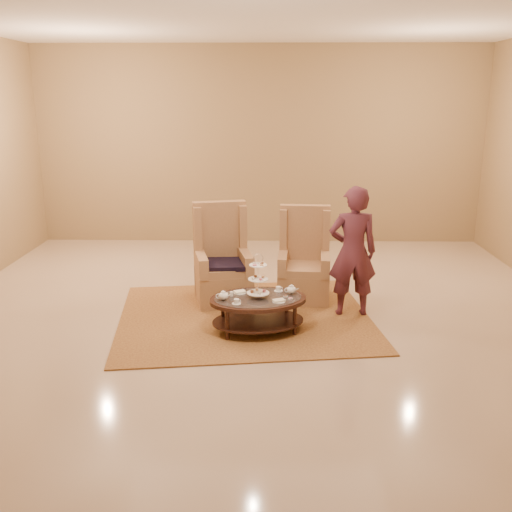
{
  "coord_description": "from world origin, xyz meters",
  "views": [
    {
      "loc": [
        0.14,
        -6.37,
        2.63
      ],
      "look_at": [
        0.01,
        0.2,
        0.77
      ],
      "focal_mm": 40.0,
      "sensor_mm": 36.0,
      "label": 1
    }
  ],
  "objects_px": {
    "person": "(353,252)",
    "armchair_right": "(304,268)",
    "tea_table": "(258,304)",
    "armchair_left": "(222,268)"
  },
  "relations": [
    {
      "from": "tea_table",
      "to": "person",
      "type": "relative_size",
      "value": 0.77
    },
    {
      "from": "tea_table",
      "to": "person",
      "type": "bearing_deg",
      "value": 14.39
    },
    {
      "from": "person",
      "to": "armchair_right",
      "type": "bearing_deg",
      "value": -50.38
    },
    {
      "from": "tea_table",
      "to": "armchair_left",
      "type": "relative_size",
      "value": 0.96
    },
    {
      "from": "armchair_left",
      "to": "armchair_right",
      "type": "relative_size",
      "value": 1.05
    },
    {
      "from": "armchair_right",
      "to": "person",
      "type": "distance_m",
      "value": 0.91
    },
    {
      "from": "tea_table",
      "to": "person",
      "type": "xyz_separation_m",
      "value": [
        1.13,
        0.55,
        0.47
      ]
    },
    {
      "from": "armchair_left",
      "to": "person",
      "type": "relative_size",
      "value": 0.8
    },
    {
      "from": "armchair_left",
      "to": "person",
      "type": "height_order",
      "value": "person"
    },
    {
      "from": "armchair_right",
      "to": "person",
      "type": "bearing_deg",
      "value": -43.96
    }
  ]
}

